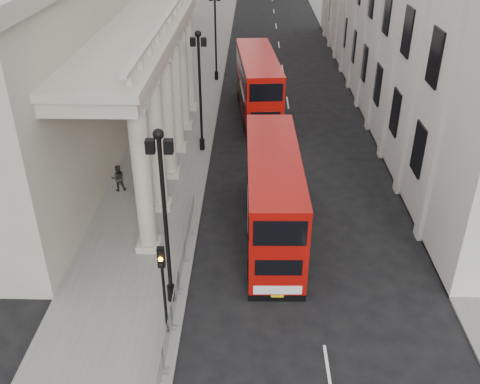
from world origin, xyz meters
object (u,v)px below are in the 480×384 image
Objects in this scene: pedestrian_a at (138,180)px; pedestrian_b at (118,178)px; bus_far at (258,85)px; lamp_post_north at (215,29)px; bus_near at (273,194)px; lamp_post_mid at (200,84)px; traffic_light at (163,275)px; pedestrian_c at (166,133)px; lamp_post_south at (164,209)px.

pedestrian_a is 0.94× the size of pedestrian_b.
bus_far is 15.73m from pedestrian_b.
lamp_post_north is 26.95m from bus_near.
bus_near is 6.97× the size of pedestrian_a.
bus_far is at bearing 60.89° from lamp_post_mid.
lamp_post_mid is 8.54m from pedestrian_b.
lamp_post_mid is 0.72× the size of bus_far.
traffic_light is 0.37× the size of bus_far.
bus_near is at bearing -93.13° from bus_far.
bus_far is at bearing 69.25° from pedestrian_a.
lamp_post_south is at bearing -63.97° from pedestrian_c.
lamp_post_mid is 8.45m from bus_far.
lamp_post_mid is at bearing -144.34° from pedestrian_b.
pedestrian_b is at bearing -89.86° from pedestrian_c.
bus_near is 17.54m from bus_far.
lamp_post_north reaches higher than traffic_light.
traffic_light is 18.85m from pedestrian_c.
bus_near is (4.65, -10.44, -2.44)m from lamp_post_mid.
pedestrian_a is at bearing 155.16° from pedestrian_b.
pedestrian_a is 1.25m from pedestrian_b.
bus_near is at bearing -80.03° from lamp_post_north.
pedestrian_b is at bearing 153.26° from bus_near.
bus_near is 0.95× the size of bus_far.
pedestrian_a is at bearing -124.22° from bus_far.
lamp_post_north reaches higher than pedestrian_c.
lamp_post_mid is at bearing 5.69° from pedestrian_c.
bus_near reaches higher than pedestrian_a.
traffic_light reaches higher than pedestrian_c.
traffic_light is (0.10, -34.02, -1.80)m from lamp_post_north.
traffic_light is 25.41m from bus_far.
bus_far is (3.95, 7.09, -2.35)m from lamp_post_mid.
traffic_light is at bearing -64.62° from pedestrian_c.
lamp_post_south is 4.95× the size of pedestrian_b.
traffic_light is at bearing -89.83° from lamp_post_north.
lamp_post_south is at bearing -131.08° from bus_near.
lamp_post_mid reaches higher than pedestrian_c.
traffic_light reaches higher than pedestrian_a.
lamp_post_south reaches higher than pedestrian_c.
traffic_light is (0.10, -2.02, -1.80)m from lamp_post_south.
lamp_post_south is 11.11m from pedestrian_a.
lamp_post_mid is 8.10m from pedestrian_a.
lamp_post_south is 16.00m from lamp_post_mid.
pedestrian_a is (-7.30, -13.28, -1.65)m from bus_far.
traffic_light is at bearing -87.16° from lamp_post_south.
pedestrian_b is (-4.59, -22.02, -3.95)m from lamp_post_north.
traffic_light is 2.56× the size of pedestrian_b.
lamp_post_north is (0.00, 32.00, 0.00)m from lamp_post_south.
lamp_post_south is 1.93× the size of traffic_light.
pedestrian_c reaches higher than pedestrian_b.
pedestrian_c is (0.76, 6.72, 0.18)m from pedestrian_a.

